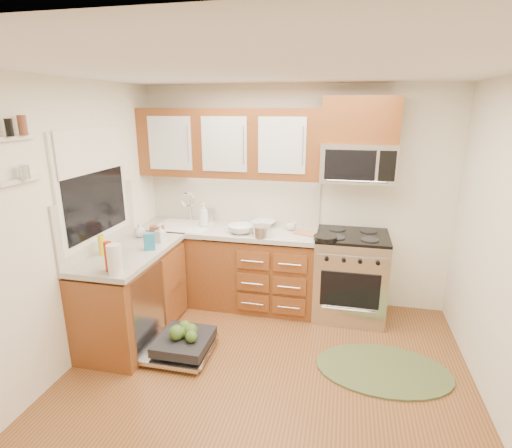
% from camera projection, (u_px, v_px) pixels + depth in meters
% --- Properties ---
extents(floor, '(3.50, 3.50, 0.00)m').
position_uv_depth(floor, '(263.00, 388.00, 3.33)').
color(floor, brown).
rests_on(floor, ground).
extents(ceiling, '(3.50, 3.50, 0.00)m').
position_uv_depth(ceiling, '(265.00, 69.00, 2.63)').
color(ceiling, white).
rests_on(ceiling, ground).
extents(wall_back, '(3.50, 0.04, 2.50)m').
position_uv_depth(wall_back, '(294.00, 198.00, 4.62)').
color(wall_back, white).
rests_on(wall_back, ground).
extents(wall_front, '(3.50, 0.04, 2.50)m').
position_uv_depth(wall_front, '(160.00, 418.00, 1.34)').
color(wall_front, white).
rests_on(wall_front, ground).
extents(wall_left, '(0.04, 3.50, 2.50)m').
position_uv_depth(wall_left, '(60.00, 232.00, 3.35)').
color(wall_left, white).
rests_on(wall_left, ground).
extents(base_cabinet_back, '(2.05, 0.60, 0.85)m').
position_uv_depth(base_cabinet_back, '(228.00, 268.00, 4.72)').
color(base_cabinet_back, brown).
rests_on(base_cabinet_back, ground).
extents(base_cabinet_left, '(0.60, 1.25, 0.85)m').
position_uv_depth(base_cabinet_left, '(133.00, 297.00, 4.01)').
color(base_cabinet_left, brown).
rests_on(base_cabinet_left, ground).
extents(countertop_back, '(2.07, 0.64, 0.05)m').
position_uv_depth(countertop_back, '(227.00, 230.00, 4.58)').
color(countertop_back, beige).
rests_on(countertop_back, base_cabinet_back).
extents(countertop_left, '(0.64, 1.27, 0.05)m').
position_uv_depth(countertop_left, '(130.00, 253.00, 3.88)').
color(countertop_left, beige).
rests_on(countertop_left, base_cabinet_left).
extents(backsplash_back, '(2.05, 0.02, 0.57)m').
position_uv_depth(backsplash_back, '(234.00, 198.00, 4.77)').
color(backsplash_back, silver).
rests_on(backsplash_back, ground).
extents(backsplash_left, '(0.02, 1.25, 0.57)m').
position_uv_depth(backsplash_left, '(99.00, 220.00, 3.85)').
color(backsplash_left, silver).
rests_on(backsplash_left, ground).
extents(upper_cabinets, '(2.05, 0.35, 0.75)m').
position_uv_depth(upper_cabinets, '(229.00, 143.00, 4.43)').
color(upper_cabinets, brown).
rests_on(upper_cabinets, ground).
extents(cabinet_over_mw, '(0.76, 0.35, 0.47)m').
position_uv_depth(cabinet_over_mw, '(361.00, 120.00, 4.06)').
color(cabinet_over_mw, brown).
rests_on(cabinet_over_mw, ground).
extents(range, '(0.76, 0.64, 0.95)m').
position_uv_depth(range, '(350.00, 275.00, 4.40)').
color(range, silver).
rests_on(range, ground).
extents(microwave, '(0.76, 0.38, 0.40)m').
position_uv_depth(microwave, '(358.00, 163.00, 4.16)').
color(microwave, silver).
rests_on(microwave, ground).
extents(sink, '(0.62, 0.50, 0.26)m').
position_uv_depth(sink, '(184.00, 236.00, 4.70)').
color(sink, white).
rests_on(sink, ground).
extents(dishwasher, '(0.70, 0.60, 0.20)m').
position_uv_depth(dishwasher, '(181.00, 345.00, 3.77)').
color(dishwasher, silver).
rests_on(dishwasher, ground).
extents(window, '(0.03, 1.05, 1.05)m').
position_uv_depth(window, '(93.00, 186.00, 3.73)').
color(window, white).
rests_on(window, ground).
extents(window_blind, '(0.02, 0.96, 0.40)m').
position_uv_depth(window_blind, '(92.00, 150.00, 3.63)').
color(window_blind, white).
rests_on(window_blind, ground).
extents(shelf_upper, '(0.04, 0.40, 0.03)m').
position_uv_depth(shelf_upper, '(14.00, 138.00, 2.79)').
color(shelf_upper, white).
rests_on(shelf_upper, ground).
extents(shelf_lower, '(0.04, 0.40, 0.03)m').
position_uv_depth(shelf_lower, '(21.00, 180.00, 2.88)').
color(shelf_lower, white).
rests_on(shelf_lower, ground).
extents(rug, '(1.27, 0.92, 0.02)m').
position_uv_depth(rug, '(383.00, 370.00, 3.55)').
color(rug, '#57663A').
rests_on(rug, ground).
extents(skillet, '(0.29, 0.29, 0.04)m').
position_uv_depth(skillet, '(325.00, 238.00, 4.08)').
color(skillet, black).
rests_on(skillet, range).
extents(stock_pot, '(0.21, 0.21, 0.12)m').
position_uv_depth(stock_pot, '(262.00, 231.00, 4.26)').
color(stock_pot, silver).
rests_on(stock_pot, countertop_back).
extents(cutting_board, '(0.29, 0.23, 0.02)m').
position_uv_depth(cutting_board, '(306.00, 233.00, 4.37)').
color(cutting_board, '#AE774F').
rests_on(cutting_board, countertop_back).
extents(canister, '(0.11, 0.11, 0.17)m').
position_uv_depth(canister, '(210.00, 215.00, 4.81)').
color(canister, silver).
rests_on(canister, countertop_back).
extents(paper_towel_roll, '(0.13, 0.13, 0.26)m').
position_uv_depth(paper_towel_roll, '(115.00, 259.00, 3.28)').
color(paper_towel_roll, white).
rests_on(paper_towel_roll, countertop_left).
extents(mustard_bottle, '(0.07, 0.07, 0.19)m').
position_uv_depth(mustard_bottle, '(102.00, 245.00, 3.72)').
color(mustard_bottle, yellow).
rests_on(mustard_bottle, countertop_left).
extents(red_bottle, '(0.09, 0.09, 0.26)m').
position_uv_depth(red_bottle, '(109.00, 257.00, 3.35)').
color(red_bottle, '#A9240E').
rests_on(red_bottle, countertop_left).
extents(wooden_box, '(0.15, 0.12, 0.13)m').
position_uv_depth(wooden_box, '(157.00, 232.00, 4.20)').
color(wooden_box, brown).
rests_on(wooden_box, countertop_left).
extents(blue_carton, '(0.12, 0.10, 0.17)m').
position_uv_depth(blue_carton, '(149.00, 242.00, 3.86)').
color(blue_carton, teal).
rests_on(blue_carton, countertop_left).
extents(bowl_a, '(0.33, 0.33, 0.07)m').
position_uv_depth(bowl_a, '(263.00, 224.00, 4.63)').
color(bowl_a, '#999999').
rests_on(bowl_a, countertop_back).
extents(bowl_b, '(0.30, 0.30, 0.09)m').
position_uv_depth(bowl_b, '(241.00, 229.00, 4.39)').
color(bowl_b, '#999999').
rests_on(bowl_b, countertop_back).
extents(cup, '(0.13, 0.13, 0.10)m').
position_uv_depth(cup, '(291.00, 226.00, 4.49)').
color(cup, '#999999').
rests_on(cup, countertop_back).
extents(soap_bottle_a, '(0.13, 0.13, 0.28)m').
position_uv_depth(soap_bottle_a, '(204.00, 215.00, 4.59)').
color(soap_bottle_a, '#999999').
rests_on(soap_bottle_a, countertop_back).
extents(soap_bottle_b, '(0.11, 0.11, 0.19)m').
position_uv_depth(soap_bottle_b, '(160.00, 233.00, 4.08)').
color(soap_bottle_b, '#999999').
rests_on(soap_bottle_b, countertop_left).
extents(soap_bottle_c, '(0.14, 0.14, 0.16)m').
position_uv_depth(soap_bottle_c, '(140.00, 230.00, 4.24)').
color(soap_bottle_c, '#999999').
rests_on(soap_bottle_c, countertop_left).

